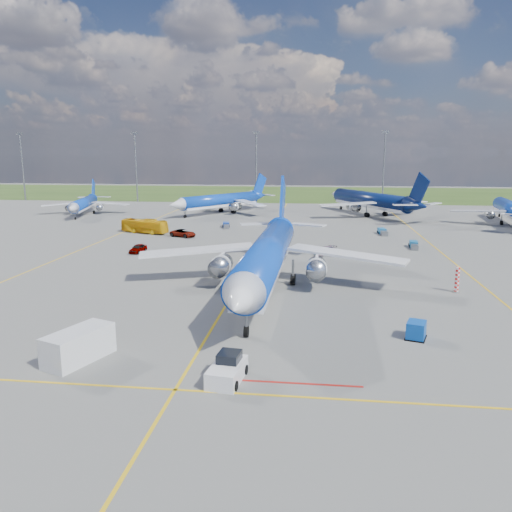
# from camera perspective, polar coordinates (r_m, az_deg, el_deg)

# --- Properties ---
(ground) EXTENTS (400.00, 400.00, 0.00)m
(ground) POSITION_cam_1_polar(r_m,az_deg,el_deg) (54.31, -3.39, -5.53)
(ground) COLOR #575755
(ground) RESTS_ON ground
(grass_strip) EXTENTS (400.00, 80.00, 0.01)m
(grass_strip) POSITION_cam_1_polar(r_m,az_deg,el_deg) (201.87, 4.24, 7.14)
(grass_strip) COLOR #2D4719
(grass_strip) RESTS_ON ground
(taxiway_lines) EXTENTS (60.25, 160.00, 0.02)m
(taxiway_lines) POSITION_cam_1_polar(r_m,az_deg,el_deg) (80.87, 0.21, 0.26)
(taxiway_lines) COLOR gold
(taxiway_lines) RESTS_ON ground
(floodlight_masts) EXTENTS (202.20, 0.50, 22.70)m
(floodlight_masts) POSITION_cam_1_polar(r_m,az_deg,el_deg) (161.04, 7.23, 10.40)
(floodlight_masts) COLOR slate
(floodlight_masts) RESTS_ON ground
(warning_post) EXTENTS (0.50, 0.50, 3.00)m
(warning_post) POSITION_cam_1_polar(r_m,az_deg,el_deg) (63.02, 21.99, -2.53)
(warning_post) COLOR red
(warning_post) RESTS_ON ground
(bg_jet_nw) EXTENTS (31.45, 37.03, 8.40)m
(bg_jet_nw) POSITION_cam_1_polar(r_m,az_deg,el_deg) (139.93, -18.99, 4.50)
(bg_jet_nw) COLOR #0C3AAC
(bg_jet_nw) RESTS_ON ground
(bg_jet_nnw) EXTENTS (45.18, 47.71, 9.96)m
(bg_jet_nnw) POSITION_cam_1_polar(r_m,az_deg,el_deg) (135.10, -4.06, 4.87)
(bg_jet_nnw) COLOR #0C3AAC
(bg_jet_nnw) RESTS_ON ground
(bg_jet_n) EXTENTS (50.08, 54.47, 11.51)m
(bg_jet_n) POSITION_cam_1_polar(r_m,az_deg,el_deg) (134.15, 12.85, 4.56)
(bg_jet_n) COLOR #081744
(bg_jet_n) RESTS_ON ground
(bg_jet_ne) EXTENTS (33.32, 40.86, 9.75)m
(bg_jet_ne) POSITION_cam_1_polar(r_m,az_deg,el_deg) (129.31, 27.03, 3.31)
(bg_jet_ne) COLOR #0C3AAC
(bg_jet_ne) RESTS_ON ground
(main_airliner) EXTENTS (36.55, 47.47, 12.26)m
(main_airliner) POSITION_cam_1_polar(r_m,az_deg,el_deg) (59.70, 1.26, -3.91)
(main_airliner) COLOR #0C3AAC
(main_airliner) RESTS_ON ground
(pushback_tug) EXTENTS (2.58, 5.77, 1.92)m
(pushback_tug) POSITION_cam_1_polar(r_m,az_deg,el_deg) (36.89, -3.27, -12.84)
(pushback_tug) COLOR silver
(pushback_tug) RESTS_ON ground
(uld_container) EXTENTS (2.04, 2.28, 1.52)m
(uld_container) POSITION_cam_1_polar(r_m,az_deg,el_deg) (46.65, 17.84, -8.06)
(uld_container) COLOR #0B429E
(uld_container) RESTS_ON ground
(service_van) EXTENTS (4.32, 6.16, 2.48)m
(service_van) POSITION_cam_1_polar(r_m,az_deg,el_deg) (42.21, -19.61, -9.60)
(service_van) COLOR silver
(service_van) RESTS_ON ground
(apron_bus) EXTENTS (10.50, 5.69, 2.86)m
(apron_bus) POSITION_cam_1_polar(r_m,az_deg,el_deg) (104.11, -12.62, 3.36)
(apron_bus) COLOR #E5A90D
(apron_bus) RESTS_ON ground
(service_car_a) EXTENTS (2.12, 4.29, 1.41)m
(service_car_a) POSITION_cam_1_polar(r_m,az_deg,el_deg) (83.92, -13.34, 0.85)
(service_car_a) COLOR #999999
(service_car_a) RESTS_ON ground
(service_car_b) EXTENTS (5.81, 4.47, 1.47)m
(service_car_b) POSITION_cam_1_polar(r_m,az_deg,el_deg) (98.03, -8.34, 2.60)
(service_car_b) COLOR #999999
(service_car_b) RESTS_ON ground
(service_car_c) EXTENTS (4.04, 4.46, 1.25)m
(service_car_c) POSITION_cam_1_polar(r_m,az_deg,el_deg) (81.06, 7.92, 0.62)
(service_car_c) COLOR #999999
(service_car_c) RESTS_ON ground
(baggage_tug_w) EXTENTS (1.73, 4.75, 1.04)m
(baggage_tug_w) POSITION_cam_1_polar(r_m,az_deg,el_deg) (89.91, 17.60, 1.19)
(baggage_tug_w) COLOR #175C8F
(baggage_tug_w) RESTS_ON ground
(baggage_tug_c) EXTENTS (2.19, 4.81, 1.05)m
(baggage_tug_c) POSITION_cam_1_polar(r_m,az_deg,el_deg) (109.36, -3.43, 3.52)
(baggage_tug_c) COLOR navy
(baggage_tug_c) RESTS_ON ground
(baggage_tug_e) EXTENTS (1.63, 4.88, 1.08)m
(baggage_tug_e) POSITION_cam_1_polar(r_m,az_deg,el_deg) (103.29, 14.28, 2.69)
(baggage_tug_e) COLOR #1B67A4
(baggage_tug_e) RESTS_ON ground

